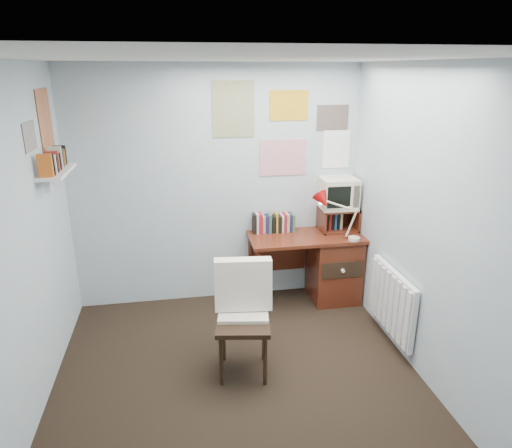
{
  "coord_description": "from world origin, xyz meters",
  "views": [
    {
      "loc": [
        -0.41,
        -2.88,
        2.45
      ],
      "look_at": [
        0.27,
        0.97,
        1.1
      ],
      "focal_mm": 32.0,
      "sensor_mm": 36.0,
      "label": 1
    }
  ],
  "objects_px": {
    "radiator": "(392,302)",
    "wall_shelf": "(57,172)",
    "desk": "(329,264)",
    "desk_lamp": "(355,220)",
    "tv_riser": "(338,219)",
    "crt_tv": "(338,192)",
    "desk_chair": "(243,323)"
  },
  "relations": [
    {
      "from": "radiator",
      "to": "wall_shelf",
      "type": "height_order",
      "value": "wall_shelf"
    },
    {
      "from": "desk",
      "to": "wall_shelf",
      "type": "height_order",
      "value": "wall_shelf"
    },
    {
      "from": "desk_lamp",
      "to": "radiator",
      "type": "distance_m",
      "value": 0.91
    },
    {
      "from": "wall_shelf",
      "to": "tv_riser",
      "type": "bearing_deg",
      "value": 10.32
    },
    {
      "from": "desk",
      "to": "tv_riser",
      "type": "distance_m",
      "value": 0.51
    },
    {
      "from": "desk_lamp",
      "to": "tv_riser",
      "type": "distance_m",
      "value": 0.35
    },
    {
      "from": "tv_riser",
      "to": "crt_tv",
      "type": "relative_size",
      "value": 1.06
    },
    {
      "from": "desk_lamp",
      "to": "radiator",
      "type": "height_order",
      "value": "desk_lamp"
    },
    {
      "from": "desk_chair",
      "to": "radiator",
      "type": "relative_size",
      "value": 1.16
    },
    {
      "from": "crt_tv",
      "to": "tv_riser",
      "type": "bearing_deg",
      "value": -55.49
    },
    {
      "from": "desk",
      "to": "tv_riser",
      "type": "xyz_separation_m",
      "value": [
        0.12,
        0.11,
        0.48
      ]
    },
    {
      "from": "crt_tv",
      "to": "desk_lamp",
      "type": "bearing_deg",
      "value": -76.84
    },
    {
      "from": "desk_chair",
      "to": "desk_lamp",
      "type": "height_order",
      "value": "desk_lamp"
    },
    {
      "from": "desk",
      "to": "desk_chair",
      "type": "relative_size",
      "value": 1.29
    },
    {
      "from": "desk",
      "to": "tv_riser",
      "type": "relative_size",
      "value": 3.0
    },
    {
      "from": "desk_lamp",
      "to": "radiator",
      "type": "bearing_deg",
      "value": -82.63
    },
    {
      "from": "desk",
      "to": "wall_shelf",
      "type": "relative_size",
      "value": 1.94
    },
    {
      "from": "desk",
      "to": "desk_lamp",
      "type": "xyz_separation_m",
      "value": [
        0.18,
        -0.22,
        0.58
      ]
    },
    {
      "from": "desk_lamp",
      "to": "desk_chair",
      "type": "bearing_deg",
      "value": -146.17
    },
    {
      "from": "desk_chair",
      "to": "crt_tv",
      "type": "distance_m",
      "value": 1.9
    },
    {
      "from": "tv_riser",
      "to": "wall_shelf",
      "type": "height_order",
      "value": "wall_shelf"
    },
    {
      "from": "desk_chair",
      "to": "radiator",
      "type": "bearing_deg",
      "value": 17.84
    },
    {
      "from": "crt_tv",
      "to": "wall_shelf",
      "type": "distance_m",
      "value": 2.76
    },
    {
      "from": "desk",
      "to": "desk_chair",
      "type": "height_order",
      "value": "desk_chair"
    },
    {
      "from": "wall_shelf",
      "to": "desk_lamp",
      "type": "bearing_deg",
      "value": 3.33
    },
    {
      "from": "desk_chair",
      "to": "desk_lamp",
      "type": "distance_m",
      "value": 1.67
    },
    {
      "from": "radiator",
      "to": "desk",
      "type": "bearing_deg",
      "value": 107.24
    },
    {
      "from": "desk_lamp",
      "to": "wall_shelf",
      "type": "height_order",
      "value": "wall_shelf"
    },
    {
      "from": "desk_chair",
      "to": "radiator",
      "type": "height_order",
      "value": "desk_chair"
    },
    {
      "from": "desk_chair",
      "to": "crt_tv",
      "type": "xyz_separation_m",
      "value": [
        1.22,
        1.27,
        0.72
      ]
    },
    {
      "from": "tv_riser",
      "to": "desk_chair",
      "type": "bearing_deg",
      "value": -134.76
    },
    {
      "from": "tv_riser",
      "to": "crt_tv",
      "type": "height_order",
      "value": "crt_tv"
    }
  ]
}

